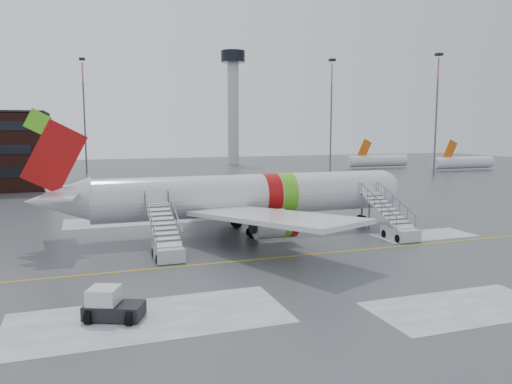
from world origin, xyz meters
name	(u,v)px	position (x,y,z in m)	size (l,w,h in m)	color
ground	(215,260)	(0.00, 0.00, 0.00)	(260.00, 260.00, 0.00)	#494C4F
airliner	(239,196)	(4.54, 8.54, 3.42)	(35.03, 32.97, 11.18)	silver
airstair_fwd	(395,226)	(16.91, 2.01, 1.06)	(2.05, 7.70, 3.48)	silver
airstair_aft	(166,243)	(-3.22, 2.01, 1.06)	(2.05, 7.70, 3.48)	#B6B8BE
pushback_tug	(111,305)	(-7.87, -9.45, 0.72)	(3.24, 2.91, 1.64)	black
control_tower	(233,94)	(30.00, 95.00, 18.75)	(6.40, 6.40, 30.00)	#B2B5BA
light_mast_far_ne	(331,109)	(42.00, 62.00, 13.84)	(1.20, 1.20, 24.25)	#595B60
light_mast_far_n	(84,108)	(-8.00, 78.00, 13.84)	(1.20, 1.20, 24.25)	#595B60
light_mast_far_e	(437,107)	(58.00, 48.00, 13.84)	(1.20, 1.20, 24.25)	#595B60
distant_aircraft	(404,170)	(62.50, 64.00, 0.00)	(35.00, 18.00, 8.00)	#D8590C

